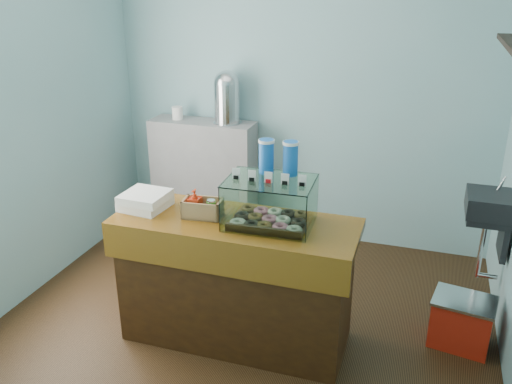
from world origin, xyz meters
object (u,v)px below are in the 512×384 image
(coffee_urn, at_px, (227,96))
(counter, at_px, (236,280))
(display_case, at_px, (272,198))
(red_cooler, at_px, (462,322))

(coffee_urn, bearing_deg, counter, -67.69)
(display_case, relative_size, coffee_urn, 1.16)
(display_case, distance_m, red_cooler, 1.58)
(counter, bearing_deg, display_case, 12.84)
(red_cooler, bearing_deg, coffee_urn, 160.92)
(counter, relative_size, red_cooler, 3.57)
(display_case, height_order, red_cooler, display_case)
(display_case, height_order, coffee_urn, coffee_urn)
(counter, xyz_separation_m, coffee_urn, (-0.65, 1.58, 0.90))
(coffee_urn, relative_size, red_cooler, 1.08)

